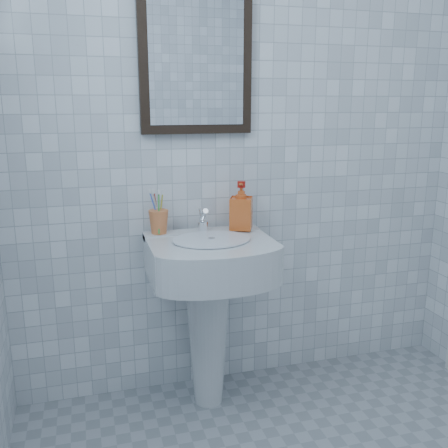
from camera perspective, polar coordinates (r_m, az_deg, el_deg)
name	(u,v)px	position (r m, az deg, el deg)	size (l,w,h in m)	color
wall_back	(244,130)	(2.36, 2.31, 10.64)	(2.20, 0.02, 2.50)	white
washbasin	(209,294)	(2.24, -1.74, -7.96)	(0.53, 0.39, 0.82)	silver
faucet	(203,222)	(2.24, -2.41, 0.25)	(0.05, 0.10, 0.12)	silver
toothbrush_cup	(159,222)	(2.23, -7.47, 0.25)	(0.09, 0.09, 0.10)	orange
soap_dispenser	(241,206)	(2.27, 1.97, 2.10)	(0.10, 0.10, 0.22)	#C74313
wall_mirror	(196,61)	(2.28, -3.20, 18.07)	(0.50, 0.04, 0.62)	black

